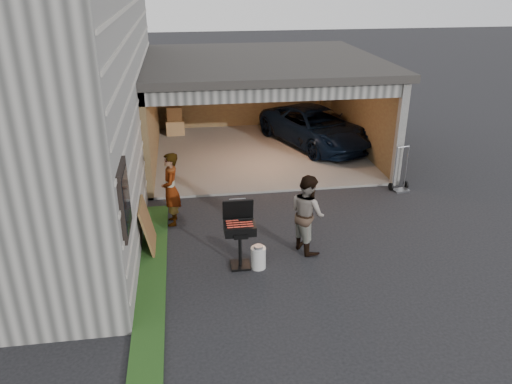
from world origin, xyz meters
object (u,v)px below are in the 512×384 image
(woman, at_px, (171,189))
(man, at_px, (307,213))
(minivan, at_px, (315,129))
(plywood_panel, at_px, (148,227))
(bbq_grill, at_px, (240,230))
(hand_truck, at_px, (400,182))
(propane_tank, at_px, (258,258))

(woman, distance_m, man, 3.08)
(minivan, xyz_separation_m, woman, (-4.47, -4.70, 0.24))
(woman, bearing_deg, plywood_panel, -24.14)
(bbq_grill, relative_size, hand_truck, 1.10)
(woman, relative_size, hand_truck, 1.40)
(man, bearing_deg, propane_tank, 98.13)
(bbq_grill, distance_m, propane_tank, 0.66)
(propane_tank, height_order, plywood_panel, plywood_panel)
(bbq_grill, height_order, plywood_panel, bbq_grill)
(minivan, relative_size, man, 2.63)
(woman, height_order, hand_truck, woman)
(bbq_grill, distance_m, hand_truck, 5.40)
(woman, distance_m, bbq_grill, 2.34)
(man, xyz_separation_m, hand_truck, (3.09, 2.53, -0.58))
(woman, height_order, plywood_panel, woman)
(minivan, bearing_deg, bbq_grill, -136.56)
(woman, height_order, man, woman)
(woman, bearing_deg, propane_tank, 36.90)
(hand_truck, bearing_deg, woman, -179.57)
(minivan, distance_m, man, 6.49)
(man, bearing_deg, hand_truck, -70.11)
(bbq_grill, bearing_deg, plywood_panel, 152.86)
(propane_tank, bearing_deg, man, 27.56)
(minivan, height_order, man, man)
(hand_truck, bearing_deg, minivan, 99.78)
(minivan, height_order, propane_tank, minivan)
(man, height_order, hand_truck, man)
(bbq_grill, height_order, hand_truck, bbq_grill)
(man, relative_size, plywood_panel, 1.55)
(minivan, xyz_separation_m, propane_tank, (-2.87, -6.79, -0.37))
(man, distance_m, bbq_grill, 1.47)
(minivan, relative_size, bbq_grill, 3.27)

